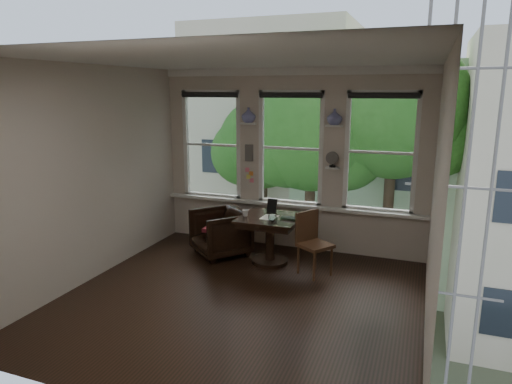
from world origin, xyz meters
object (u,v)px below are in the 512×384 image
at_px(table, 270,240).
at_px(armchair_left, 220,233).
at_px(side_chair_right, 315,245).
at_px(laptop, 292,219).
at_px(mug, 245,213).

height_order(table, armchair_left, armchair_left).
bearing_deg(side_chair_right, laptop, 105.90).
height_order(laptop, mug, mug).
xyz_separation_m(side_chair_right, mug, (-1.13, 0.11, 0.34)).
bearing_deg(laptop, table, 170.36).
xyz_separation_m(laptop, mug, (-0.74, -0.02, 0.04)).
height_order(side_chair_right, laptop, side_chair_right).
relative_size(table, mug, 8.41).
distance_m(table, armchair_left, 0.88).
height_order(armchair_left, side_chair_right, side_chair_right).
height_order(side_chair_right, mug, side_chair_right).
relative_size(armchair_left, side_chair_right, 0.90).
distance_m(side_chair_right, mug, 1.19).
distance_m(side_chair_right, laptop, 0.52).
bearing_deg(mug, laptop, 1.85).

